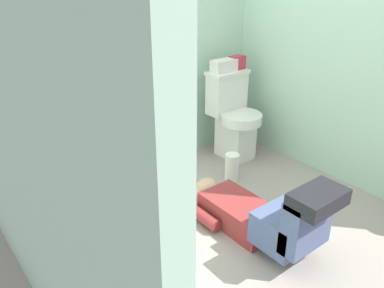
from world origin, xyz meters
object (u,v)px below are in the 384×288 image
(toiletry_bag, at_px, (237,62))
(bottle_pink, at_px, (47,88))
(soap_dispenser, at_px, (21,92))
(person_plumber, at_px, (261,215))
(bottle_green, at_px, (68,80))
(vanity_cabinet, at_px, (72,162))
(paper_towel_roll, at_px, (232,167))
(bottle_blue, at_px, (78,83))
(tissue_box, at_px, (224,66))
(bottle_clear, at_px, (36,87))
(bottle_amber, at_px, (58,88))
(toilet, at_px, (233,116))
(faucet, at_px, (53,88))

(toiletry_bag, height_order, bottle_pink, bottle_pink)
(bottle_pink, bearing_deg, soap_dispenser, 178.05)
(person_plumber, relative_size, bottle_green, 6.24)
(vanity_cabinet, bearing_deg, paper_towel_roll, -13.42)
(paper_towel_roll, bearing_deg, bottle_blue, 158.09)
(person_plumber, xyz_separation_m, paper_towel_roll, (0.37, 0.64, -0.07))
(tissue_box, relative_size, toiletry_bag, 1.77)
(bottle_clear, height_order, bottle_amber, bottle_clear)
(vanity_cabinet, height_order, bottle_clear, bottle_clear)
(bottle_green, bearing_deg, bottle_clear, -171.94)
(toilet, distance_m, tissue_box, 0.44)
(paper_towel_roll, bearing_deg, bottle_green, 157.91)
(toilet, xyz_separation_m, soap_dispenser, (-1.65, 0.08, 0.52))
(vanity_cabinet, xyz_separation_m, faucet, (-0.00, 0.15, 0.45))
(tissue_box, distance_m, soap_dispenser, 1.61)
(faucet, xyz_separation_m, bottle_clear, (-0.10, -0.02, 0.03))
(person_plumber, relative_size, paper_towel_roll, 4.84)
(person_plumber, bearing_deg, bottle_amber, 126.33)
(soap_dispenser, distance_m, bottle_pink, 0.15)
(soap_dispenser, height_order, bottle_clear, soap_dispenser)
(toilet, height_order, faucet, faucet)
(vanity_cabinet, height_order, soap_dispenser, soap_dispenser)
(person_plumber, distance_m, soap_dispenser, 1.60)
(person_plumber, height_order, soap_dispenser, soap_dispenser)
(toiletry_bag, height_order, paper_towel_roll, toiletry_bag)
(tissue_box, height_order, soap_dispenser, soap_dispenser)
(bottle_green, bearing_deg, person_plumber, -57.30)
(bottle_amber, bearing_deg, person_plumber, -53.67)
(bottle_clear, bearing_deg, bottle_amber, 0.71)
(faucet, height_order, paper_towel_roll, faucet)
(toilet, relative_size, toiletry_bag, 6.05)
(person_plumber, distance_m, bottle_amber, 1.47)
(toiletry_bag, bearing_deg, paper_towel_roll, -134.65)
(bottle_clear, relative_size, bottle_pink, 1.20)
(toiletry_bag, bearing_deg, bottle_green, 179.20)
(bottle_amber, bearing_deg, bottle_pink, -175.86)
(faucet, distance_m, toiletry_bag, 1.57)
(tissue_box, xyz_separation_m, soap_dispenser, (-1.61, -0.01, 0.09))
(person_plumber, distance_m, bottle_green, 1.47)
(bottle_amber, bearing_deg, bottle_green, 18.93)
(faucet, height_order, soap_dispenser, soap_dispenser)
(bottle_blue, xyz_separation_m, paper_towel_roll, (1.00, -0.40, -0.77))
(bottle_green, bearing_deg, bottle_amber, -161.07)
(toilet, distance_m, bottle_clear, 1.66)
(vanity_cabinet, bearing_deg, person_plumber, -49.36)
(faucet, distance_m, bottle_green, 0.11)
(person_plumber, bearing_deg, bottle_clear, 130.56)
(toiletry_bag, xyz_separation_m, soap_dispenser, (-1.76, -0.01, 0.08))
(toilet, height_order, tissue_box, tissue_box)
(toilet, relative_size, vanity_cabinet, 0.91)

